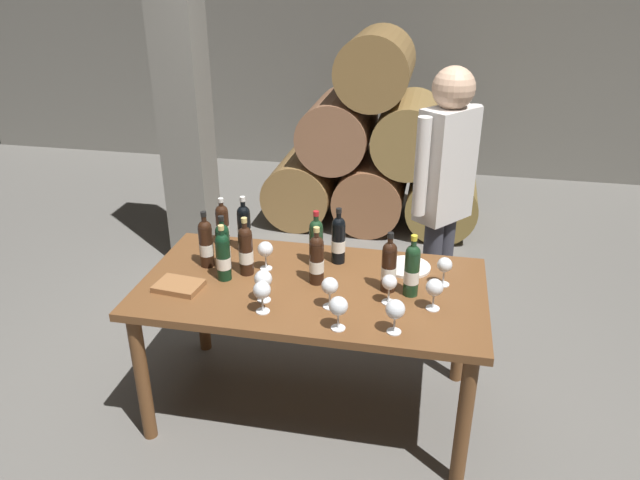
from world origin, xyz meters
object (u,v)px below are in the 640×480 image
(wine_bottle_2, at_px, (246,250))
(serving_plate, at_px, (407,267))
(wine_bottle_8, at_px, (206,243))
(wine_glass_1, at_px, (330,287))
(wine_bottle_0, at_px, (317,259))
(tasting_notebook, at_px, (179,286))
(wine_bottle_5, at_px, (222,224))
(wine_glass_8, at_px, (262,291))
(wine_glass_0, at_px, (434,288))
(wine_glass_4, at_px, (445,266))
(wine_glass_2, at_px, (395,310))
(wine_bottle_4, at_px, (244,228))
(wine_glass_5, at_px, (263,280))
(sommelier_presenting, at_px, (444,187))
(wine_bottle_3, at_px, (223,246))
(wine_bottle_6, at_px, (412,270))
(wine_bottle_7, at_px, (389,266))
(wine_bottle_9, at_px, (223,256))
(wine_bottle_10, at_px, (316,242))
(wine_glass_7, at_px, (338,307))
(dining_table, at_px, (312,300))
(wine_glass_6, at_px, (265,250))
(wine_glass_3, at_px, (389,283))

(wine_bottle_2, height_order, serving_plate, wine_bottle_2)
(wine_bottle_8, xyz_separation_m, wine_glass_1, (0.70, -0.28, -0.02))
(wine_bottle_0, relative_size, tasting_notebook, 1.37)
(wine_bottle_5, bearing_deg, wine_glass_8, -57.13)
(wine_bottle_8, height_order, wine_glass_0, wine_bottle_8)
(wine_bottle_0, height_order, wine_bottle_2, wine_bottle_2)
(wine_glass_4, bearing_deg, wine_glass_8, -152.66)
(wine_glass_2, bearing_deg, wine_bottle_4, 143.85)
(wine_glass_5, bearing_deg, wine_bottle_0, 46.26)
(wine_glass_0, relative_size, wine_glass_8, 0.99)
(wine_bottle_2, bearing_deg, sommelier_presenting, 36.19)
(wine_bottle_4, relative_size, wine_glass_4, 2.13)
(wine_bottle_3, bearing_deg, wine_bottle_6, -4.73)
(wine_bottle_7, bearing_deg, serving_plate, 72.36)
(wine_bottle_9, distance_m, wine_glass_8, 0.38)
(wine_bottle_2, distance_m, wine_glass_8, 0.38)
(wine_bottle_2, xyz_separation_m, wine_bottle_6, (0.83, -0.05, 0.00))
(wine_bottle_8, xyz_separation_m, wine_glass_4, (1.21, 0.04, -0.03))
(wine_bottle_5, height_order, wine_glass_5, wine_bottle_5)
(wine_glass_0, height_order, wine_glass_5, wine_glass_5)
(wine_bottle_0, bearing_deg, wine_bottle_8, 173.84)
(wine_bottle_3, bearing_deg, wine_bottle_10, 15.94)
(wine_bottle_5, bearing_deg, sommelier_presenting, 18.35)
(wine_glass_5, distance_m, sommelier_presenting, 1.25)
(wine_glass_7, relative_size, sommelier_presenting, 0.09)
(wine_bottle_6, bearing_deg, wine_glass_7, -128.97)
(dining_table, distance_m, wine_glass_6, 0.35)
(dining_table, height_order, wine_bottle_7, wine_bottle_7)
(wine_bottle_7, bearing_deg, wine_glass_8, -150.26)
(wine_glass_4, xyz_separation_m, wine_glass_6, (-0.90, -0.01, 0.00))
(wine_bottle_6, height_order, wine_glass_7, wine_bottle_6)
(wine_bottle_8, relative_size, wine_glass_1, 2.00)
(wine_bottle_6, xyz_separation_m, serving_plate, (-0.03, 0.26, -0.13))
(wine_bottle_2, distance_m, wine_bottle_3, 0.14)
(wine_bottle_3, xyz_separation_m, sommelier_presenting, (1.09, 0.67, 0.16))
(wine_bottle_8, height_order, wine_glass_2, wine_bottle_8)
(wine_bottle_7, bearing_deg, wine_glass_2, -80.19)
(wine_glass_2, bearing_deg, dining_table, 142.13)
(wine_bottle_8, xyz_separation_m, serving_plate, (1.03, 0.18, -0.12))
(tasting_notebook, bearing_deg, wine_glass_2, -2.99)
(wine_bottle_3, height_order, wine_glass_3, wine_bottle_3)
(wine_glass_6, height_order, tasting_notebook, wine_glass_6)
(wine_bottle_0, height_order, wine_bottle_9, wine_bottle_0)
(wine_glass_1, bearing_deg, serving_plate, 54.28)
(tasting_notebook, height_order, serving_plate, tasting_notebook)
(wine_glass_3, bearing_deg, wine_bottle_4, 154.20)
(wine_bottle_10, relative_size, wine_glass_3, 2.07)
(wine_bottle_10, bearing_deg, wine_glass_0, -27.81)
(wine_bottle_7, height_order, wine_glass_3, wine_bottle_7)
(wine_bottle_5, bearing_deg, tasting_notebook, -95.07)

